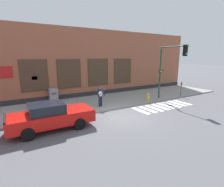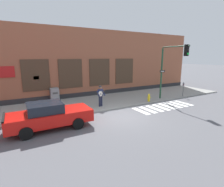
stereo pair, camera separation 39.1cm
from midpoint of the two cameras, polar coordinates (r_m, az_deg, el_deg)
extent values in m
plane|color=#56565B|center=(12.10, 4.49, -7.64)|extent=(160.00, 160.00, 0.00)
cube|color=gray|center=(15.65, -4.25, -2.85)|extent=(28.00, 5.14, 0.11)
cube|color=#99563D|center=(19.38, -10.25, 9.76)|extent=(28.00, 4.00, 6.73)
cube|color=#28282B|center=(17.88, -7.74, -0.33)|extent=(28.00, 0.04, 0.55)
cube|color=#473323|center=(16.43, -22.96, 5.46)|extent=(2.26, 0.06, 2.73)
cube|color=black|center=(16.42, -22.96, 5.46)|extent=(2.14, 0.03, 2.61)
cube|color=#473323|center=(17.04, -12.72, 6.31)|extent=(2.26, 0.06, 2.73)
cube|color=black|center=(17.03, -12.71, 6.31)|extent=(2.14, 0.03, 2.61)
cube|color=#473323|center=(18.15, -3.42, 6.91)|extent=(2.26, 0.06, 2.73)
cube|color=black|center=(18.14, -3.41, 6.91)|extent=(2.14, 0.03, 2.61)
cube|color=#473323|center=(19.66, 4.64, 7.29)|extent=(2.26, 0.06, 2.73)
cube|color=black|center=(19.66, 4.66, 7.28)|extent=(2.14, 0.03, 2.61)
cube|color=red|center=(16.30, -31.05, 6.04)|extent=(1.40, 0.04, 0.90)
cube|color=yellow|center=(16.44, -22.90, 4.76)|extent=(0.44, 0.02, 0.30)
cube|color=silver|center=(13.48, 10.23, -5.69)|extent=(0.42, 1.90, 0.01)
cube|color=silver|center=(13.91, 12.41, -5.22)|extent=(0.42, 1.90, 0.01)
cube|color=silver|center=(14.36, 14.46, -4.78)|extent=(0.42, 1.90, 0.01)
cube|color=silver|center=(14.83, 16.37, -4.36)|extent=(0.42, 1.90, 0.01)
cube|color=silver|center=(15.31, 18.17, -3.96)|extent=(0.42, 1.90, 0.01)
cube|color=silver|center=(15.81, 19.85, -3.58)|extent=(0.42, 1.90, 0.01)
cube|color=silver|center=(16.32, 21.43, -3.23)|extent=(0.42, 1.90, 0.01)
cube|color=silver|center=(16.84, 22.91, -2.89)|extent=(0.42, 1.90, 0.01)
cube|color=red|center=(10.58, -18.49, -7.31)|extent=(4.61, 1.86, 0.68)
cube|color=black|center=(10.37, -20.07, -4.34)|extent=(1.85, 1.59, 0.52)
cube|color=black|center=(10.35, -31.02, -6.67)|extent=(0.11, 1.69, 0.08)
cube|color=silver|center=(11.65, -8.07, -4.67)|extent=(0.06, 0.24, 0.12)
cube|color=red|center=(10.98, -30.83, -7.35)|extent=(0.06, 0.24, 0.12)
cube|color=silver|center=(10.64, -5.84, -6.24)|extent=(0.06, 0.24, 0.12)
cube|color=red|center=(9.90, -30.97, -9.37)|extent=(0.06, 0.24, 0.12)
cylinder|color=black|center=(11.78, -12.78, -6.76)|extent=(0.66, 0.24, 0.66)
cylinder|color=black|center=(10.20, -9.95, -9.61)|extent=(0.66, 0.24, 0.66)
cylinder|color=black|center=(11.39, -25.89, -8.36)|extent=(0.66, 0.24, 0.66)
cylinder|color=black|center=(9.76, -25.22, -11.67)|extent=(0.66, 0.24, 0.66)
cylinder|color=#1E233D|center=(14.11, -2.64, -2.44)|extent=(0.15, 0.15, 0.86)
cylinder|color=#1E233D|center=(14.01, -3.27, -2.54)|extent=(0.15, 0.15, 0.86)
cube|color=navy|center=(13.91, -3.00, 0.35)|extent=(0.38, 0.22, 0.56)
sphere|color=#9E7051|center=(13.83, -3.02, 1.92)|extent=(0.22, 0.22, 0.22)
cylinder|color=#333338|center=(13.82, -3.02, 2.17)|extent=(0.28, 0.28, 0.02)
cylinder|color=#333338|center=(13.82, -3.03, 2.37)|extent=(0.18, 0.18, 0.09)
cylinder|color=navy|center=(13.93, -1.94, 0.21)|extent=(0.09, 0.51, 0.39)
cylinder|color=navy|center=(13.73, -3.72, 0.01)|extent=(0.09, 0.51, 0.39)
ellipsoid|color=silver|center=(13.73, -2.97, -0.10)|extent=(0.36, 0.12, 0.44)
cylinder|color=black|center=(13.68, -2.86, -0.15)|extent=(0.09, 0.01, 0.09)
cylinder|color=brown|center=(13.79, -1.97, 0.72)|extent=(0.47, 0.04, 0.34)
cylinder|color=#1E472D|center=(17.15, 16.46, 6.12)|extent=(0.15, 0.15, 4.67)
cylinder|color=#1E472D|center=(16.09, 20.66, 14.19)|extent=(0.18, 2.90, 0.09)
cube|color=black|center=(15.32, 23.85, 12.78)|extent=(0.31, 0.25, 0.88)
sphere|color=black|center=(15.23, 24.42, 13.74)|extent=(0.17, 0.17, 0.17)
sphere|color=black|center=(15.22, 24.33, 12.75)|extent=(0.17, 0.17, 0.17)
sphere|color=#1ED84C|center=(15.21, 24.25, 11.76)|extent=(0.17, 0.17, 0.17)
cube|color=black|center=(17.05, 16.77, 6.97)|extent=(0.60, 0.05, 0.20)
cube|color=white|center=(17.04, 16.82, 6.97)|extent=(0.40, 0.02, 0.07)
cylinder|color=#47474C|center=(19.07, 22.70, 0.73)|extent=(0.06, 0.06, 1.05)
cube|color=#565B66|center=(18.96, 22.87, 2.73)|extent=(0.13, 0.10, 0.30)
sphere|color=#565B66|center=(18.94, 22.91, 3.27)|extent=(0.11, 0.11, 0.11)
cube|color=red|center=(18.94, 22.98, 2.57)|extent=(0.09, 0.01, 0.07)
cube|color=gray|center=(16.50, -17.59, -0.30)|extent=(0.71, 0.66, 1.18)
cube|color=#4C4C4C|center=(16.14, -17.38, 0.09)|extent=(0.42, 0.02, 0.16)
cylinder|color=gold|center=(15.98, 12.63, -1.57)|extent=(0.20, 0.20, 0.55)
sphere|color=gold|center=(15.90, 12.68, -0.40)|extent=(0.18, 0.18, 0.18)
cylinder|color=gold|center=(15.87, 12.26, -1.44)|extent=(0.10, 0.07, 0.07)
cylinder|color=gold|center=(16.06, 13.01, -1.32)|extent=(0.10, 0.07, 0.07)
camera|label=1|loc=(0.20, -89.17, 0.18)|focal=28.00mm
camera|label=2|loc=(0.20, 90.83, -0.18)|focal=28.00mm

